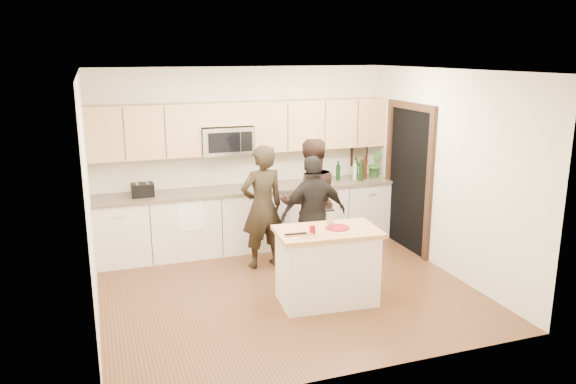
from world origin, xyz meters
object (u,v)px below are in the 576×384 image
object	(u,v)px
woman_left	(262,207)
woman_right	(314,215)
toaster	(143,190)
island	(327,266)
woman_center	(310,202)

from	to	relation	value
woman_left	woman_right	size ratio (longest dim) A/B	1.07
toaster	woman_left	distance (m)	1.71
island	woman_left	distance (m)	1.46
woman_center	woman_right	xyz separation A→B (m)	(-0.07, -0.32, -0.09)
woman_left	woman_right	distance (m)	0.72
toaster	woman_center	xyz separation A→B (m)	(2.18, -0.87, -0.15)
island	toaster	bearing A→B (deg)	135.87
toaster	woman_right	bearing A→B (deg)	-29.40
island	toaster	world-z (taller)	toaster
woman_right	island	bearing A→B (deg)	74.12
island	woman_right	distance (m)	1.04
toaster	woman_right	world-z (taller)	woman_right
toaster	island	bearing A→B (deg)	-48.56
island	woman_right	world-z (taller)	woman_right
toaster	woman_center	distance (m)	2.35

